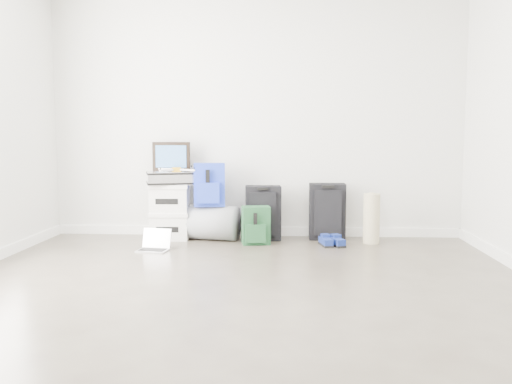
# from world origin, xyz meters

# --- Properties ---
(ground) EXTENTS (5.00, 5.00, 0.00)m
(ground) POSITION_xyz_m (0.00, 0.00, 0.00)
(ground) COLOR #3C342C
(ground) RESTS_ON ground
(room_envelope) EXTENTS (4.52, 5.02, 2.71)m
(room_envelope) POSITION_xyz_m (0.00, 0.02, 1.72)
(room_envelope) COLOR silver
(room_envelope) RESTS_ON ground
(boxes_stack) EXTENTS (0.43, 0.36, 0.60)m
(boxes_stack) POSITION_xyz_m (-0.91, 2.24, 0.30)
(boxes_stack) COLOR silver
(boxes_stack) RESTS_ON ground
(briefcase) EXTENTS (0.55, 0.47, 0.14)m
(briefcase) POSITION_xyz_m (-0.91, 2.24, 0.66)
(briefcase) COLOR #B2B2B7
(briefcase) RESTS_ON boxes_stack
(painting) EXTENTS (0.42, 0.07, 0.31)m
(painting) POSITION_xyz_m (-0.91, 2.34, 0.89)
(painting) COLOR black
(painting) RESTS_ON briefcase
(drone) EXTENTS (0.45, 0.45, 0.05)m
(drone) POSITION_xyz_m (-0.83, 2.22, 0.75)
(drone) COLOR #C68E17
(drone) RESTS_ON briefcase
(duffel_bag) EXTENTS (0.66, 0.48, 0.37)m
(duffel_bag) POSITION_xyz_m (-0.48, 2.23, 0.18)
(duffel_bag) COLOR gray
(duffel_bag) RESTS_ON ground
(blue_backpack) EXTENTS (0.35, 0.27, 0.45)m
(blue_backpack) POSITION_xyz_m (-0.48, 2.20, 0.59)
(blue_backpack) COLOR #1A3AAB
(blue_backpack) RESTS_ON duffel_bag
(large_suitcase) EXTENTS (0.39, 0.28, 0.58)m
(large_suitcase) POSITION_xyz_m (0.09, 2.25, 0.29)
(large_suitcase) COLOR black
(large_suitcase) RESTS_ON ground
(green_backpack) EXTENTS (0.31, 0.25, 0.39)m
(green_backpack) POSITION_xyz_m (0.03, 2.00, 0.19)
(green_backpack) COLOR #163D28
(green_backpack) RESTS_ON ground
(carry_on) EXTENTS (0.38, 0.25, 0.60)m
(carry_on) POSITION_xyz_m (0.78, 2.32, 0.30)
(carry_on) COLOR black
(carry_on) RESTS_ON ground
(shoes) EXTENTS (0.27, 0.26, 0.08)m
(shoes) POSITION_xyz_m (0.80, 1.96, 0.04)
(shoes) COLOR black
(shoes) RESTS_ON ground
(rolled_rug) EXTENTS (0.17, 0.17, 0.52)m
(rolled_rug) POSITION_xyz_m (1.22, 2.12, 0.26)
(rolled_rug) COLOR tan
(rolled_rug) RESTS_ON ground
(laptop) EXTENTS (0.32, 0.26, 0.21)m
(laptop) POSITION_xyz_m (-0.94, 1.65, 0.05)
(laptop) COLOR silver
(laptop) RESTS_ON ground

